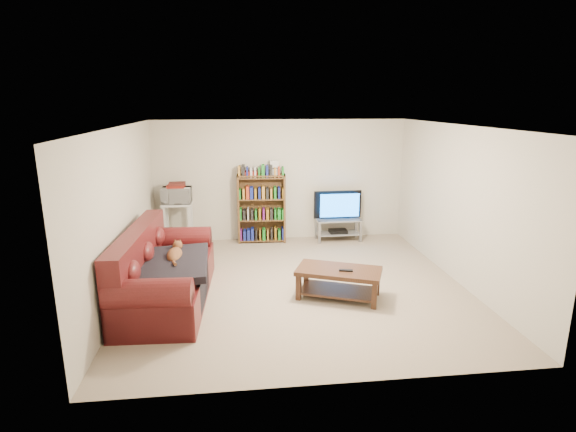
{
  "coord_description": "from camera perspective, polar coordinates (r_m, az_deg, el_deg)",
  "views": [
    {
      "loc": [
        -0.9,
        -6.35,
        2.73
      ],
      "look_at": [
        -0.1,
        0.4,
        1.0
      ],
      "focal_mm": 28.0,
      "sensor_mm": 36.0,
      "label": 1
    }
  ],
  "objects": [
    {
      "name": "sofa",
      "position": [
        6.59,
        -15.82,
        -7.41
      ],
      "size": [
        1.17,
        2.48,
        1.04
      ],
      "rotation": [
        0.0,
        0.0,
        -0.05
      ],
      "color": "#551617",
      "rests_on": "floor"
    },
    {
      "name": "shelf_clutter",
      "position": [
        8.77,
        -2.8,
        5.96
      ],
      "size": [
        0.7,
        0.22,
        0.28
      ],
      "rotation": [
        0.0,
        0.0,
        -0.05
      ],
      "color": "silver",
      "rests_on": "bookshelf"
    },
    {
      "name": "television",
      "position": [
        9.01,
        6.45,
        1.36
      ],
      "size": [
        0.97,
        0.14,
        0.56
      ],
      "primitive_type": "imported",
      "rotation": [
        0.0,
        0.0,
        3.16
      ],
      "color": "black",
      "rests_on": "tv_stand"
    },
    {
      "name": "microwave",
      "position": [
        8.71,
        -13.97,
        2.58
      ],
      "size": [
        0.55,
        0.38,
        0.3
      ],
      "primitive_type": "imported",
      "rotation": [
        0.0,
        0.0,
        -0.03
      ],
      "color": "silver",
      "rests_on": "microwave_stand"
    },
    {
      "name": "wall_left",
      "position": [
        6.72,
        -20.34,
        0.22
      ],
      "size": [
        0.0,
        5.0,
        5.0
      ],
      "primitive_type": "plane",
      "rotation": [
        1.57,
        0.0,
        1.57
      ],
      "color": "silver",
      "rests_on": "ground"
    },
    {
      "name": "bookshelf",
      "position": [
        8.89,
        -3.37,
        1.07
      ],
      "size": [
        0.95,
        0.34,
        1.36
      ],
      "rotation": [
        0.0,
        0.0,
        -0.05
      ],
      "color": "brown",
      "rests_on": "floor"
    },
    {
      "name": "blanket",
      "position": [
        6.31,
        -14.51,
        -5.96
      ],
      "size": [
        0.98,
        1.25,
        0.2
      ],
      "primitive_type": "cube",
      "rotation": [
        0.05,
        -0.04,
        0.03
      ],
      "color": "black",
      "rests_on": "sofa"
    },
    {
      "name": "ceiling",
      "position": [
        6.42,
        1.33,
        11.33
      ],
      "size": [
        5.0,
        5.0,
        0.0
      ],
      "primitive_type": "plane",
      "rotation": [
        3.14,
        0.0,
        0.0
      ],
      "color": "white",
      "rests_on": "ground"
    },
    {
      "name": "cat",
      "position": [
        6.5,
        -14.2,
        -4.8
      ],
      "size": [
        0.3,
        0.68,
        0.2
      ],
      "primitive_type": null,
      "rotation": [
        0.0,
        0.0,
        -0.05
      ],
      "color": "brown",
      "rests_on": "sofa"
    },
    {
      "name": "coffee_table",
      "position": [
        6.5,
        6.45,
        -7.79
      ],
      "size": [
        1.32,
        1.0,
        0.43
      ],
      "rotation": [
        0.0,
        0.0,
        -0.39
      ],
      "color": "#3C2215",
      "rests_on": "floor"
    },
    {
      "name": "microwave_stand",
      "position": [
        8.81,
        -13.79,
        -0.38
      ],
      "size": [
        0.56,
        0.41,
        0.88
      ],
      "rotation": [
        0.0,
        0.0,
        -0.03
      ],
      "color": "silver",
      "rests_on": "floor"
    },
    {
      "name": "wall_front",
      "position": [
        4.24,
        5.99,
        -7.0
      ],
      "size": [
        5.0,
        0.0,
        5.0
      ],
      "primitive_type": "plane",
      "rotation": [
        -1.57,
        0.0,
        0.0
      ],
      "color": "silver",
      "rests_on": "ground"
    },
    {
      "name": "tv_stand",
      "position": [
        9.11,
        6.38,
        -1.22
      ],
      "size": [
        0.9,
        0.42,
        0.45
      ],
      "rotation": [
        0.0,
        0.0,
        0.01
      ],
      "color": "#999EA3",
      "rests_on": "floor"
    },
    {
      "name": "floor",
      "position": [
        6.97,
        1.22,
        -8.79
      ],
      "size": [
        5.0,
        5.0,
        0.0
      ],
      "primitive_type": "plane",
      "color": "tan",
      "rests_on": "ground"
    },
    {
      "name": "game_boxes",
      "position": [
        8.68,
        -14.04,
        3.7
      ],
      "size": [
        0.33,
        0.29,
        0.05
      ],
      "primitive_type": "cube",
      "rotation": [
        0.0,
        0.0,
        -0.03
      ],
      "color": "maroon",
      "rests_on": "microwave"
    },
    {
      "name": "wall_back",
      "position": [
        9.02,
        -0.93,
        4.53
      ],
      "size": [
        5.0,
        0.0,
        5.0
      ],
      "primitive_type": "plane",
      "rotation": [
        1.57,
        0.0,
        0.0
      ],
      "color": "silver",
      "rests_on": "ground"
    },
    {
      "name": "remote",
      "position": [
        6.38,
        7.36,
        -6.87
      ],
      "size": [
        0.2,
        0.1,
        0.02
      ],
      "primitive_type": "cube",
      "rotation": [
        0.0,
        0.0,
        -0.24
      ],
      "color": "black",
      "rests_on": "coffee_table"
    },
    {
      "name": "wall_right",
      "position": [
        7.36,
        20.94,
        1.33
      ],
      "size": [
        0.0,
        5.0,
        5.0
      ],
      "primitive_type": "plane",
      "rotation": [
        1.57,
        0.0,
        -1.57
      ],
      "color": "silver",
      "rests_on": "ground"
    },
    {
      "name": "dvd_player",
      "position": [
        9.14,
        6.36,
        -1.92
      ],
      "size": [
        0.36,
        0.26,
        0.06
      ],
      "primitive_type": "cube",
      "rotation": [
        0.0,
        0.0,
        0.01
      ],
      "color": "black",
      "rests_on": "tv_stand"
    }
  ]
}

